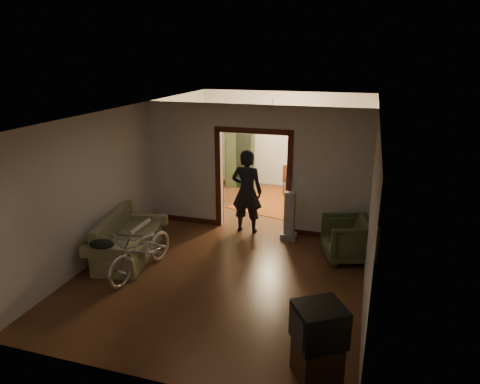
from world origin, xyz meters
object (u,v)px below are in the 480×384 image
at_px(locker, 240,159).
at_px(desk, 320,182).
at_px(armchair, 348,239).
at_px(sofa, 128,237).
at_px(bicycle, 141,250).
at_px(person, 247,192).

relative_size(locker, desk, 1.80).
distance_m(armchair, desk, 4.11).
xyz_separation_m(sofa, armchair, (4.11, 1.16, -0.00)).
distance_m(sofa, bicycle, 0.77).
distance_m(armchair, locker, 5.28).
distance_m(person, desk, 3.54).
distance_m(bicycle, locker, 5.71).
bearing_deg(person, armchair, 162.08).
bearing_deg(armchair, person, -126.52).
xyz_separation_m(bicycle, armchair, (3.54, 1.67, -0.04)).
bearing_deg(person, desk, -110.97).
xyz_separation_m(armchair, person, (-2.25, 0.73, 0.52)).
xyz_separation_m(bicycle, desk, (2.54, 5.65, -0.11)).
height_order(bicycle, armchair, bicycle).
distance_m(bicycle, armchair, 3.91).
bearing_deg(locker, person, -81.10).
bearing_deg(locker, armchair, -60.18).
height_order(bicycle, person, person).
bearing_deg(locker, bicycle, -101.75).
bearing_deg(person, bicycle, 61.79).
bearing_deg(bicycle, desk, 73.94).
height_order(sofa, locker, locker).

